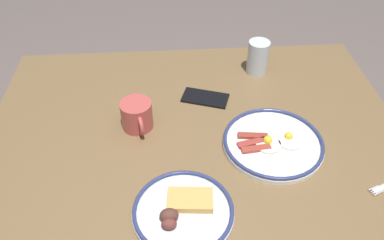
% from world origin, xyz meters
% --- Properties ---
extents(dining_table, '(1.21, 0.95, 0.74)m').
position_xyz_m(dining_table, '(0.00, 0.00, 0.67)').
color(dining_table, brown).
rests_on(dining_table, ground_plane).
extents(plate_near_main, '(0.28, 0.28, 0.04)m').
position_xyz_m(plate_near_main, '(-0.21, 0.05, 0.76)').
color(plate_near_main, white).
rests_on(plate_near_main, dining_table).
extents(plate_center_pancakes, '(0.24, 0.24, 0.05)m').
position_xyz_m(plate_center_pancakes, '(0.05, 0.26, 0.76)').
color(plate_center_pancakes, silver).
rests_on(plate_center_pancakes, dining_table).
extents(coffee_mug, '(0.09, 0.12, 0.09)m').
position_xyz_m(coffee_mug, '(0.17, -0.06, 0.79)').
color(coffee_mug, '#BF4C47').
rests_on(coffee_mug, dining_table).
extents(drinking_glass, '(0.07, 0.07, 0.12)m').
position_xyz_m(drinking_glass, '(-0.23, -0.32, 0.80)').
color(drinking_glass, silver).
rests_on(drinking_glass, dining_table).
extents(cell_phone, '(0.16, 0.11, 0.01)m').
position_xyz_m(cell_phone, '(-0.04, -0.18, 0.75)').
color(cell_phone, black).
rests_on(cell_phone, dining_table).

